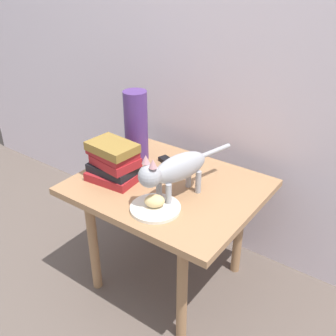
{
  "coord_description": "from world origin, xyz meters",
  "views": [
    {
      "loc": [
        0.86,
        -1.2,
        1.43
      ],
      "look_at": [
        0.0,
        0.0,
        0.62
      ],
      "focal_mm": 42.33,
      "sensor_mm": 36.0,
      "label": 1
    }
  ],
  "objects_px": {
    "plate": "(155,208)",
    "bread_roll": "(155,201)",
    "book_stack": "(113,162)",
    "tv_remote": "(171,163)",
    "side_table": "(168,198)",
    "cat": "(174,170)",
    "green_vase": "(136,126)"
  },
  "relations": [
    {
      "from": "book_stack",
      "to": "green_vase",
      "type": "relative_size",
      "value": 0.69
    },
    {
      "from": "book_stack",
      "to": "green_vase",
      "type": "height_order",
      "value": "green_vase"
    },
    {
      "from": "plate",
      "to": "bread_roll",
      "type": "xyz_separation_m",
      "value": [
        -0.0,
        0.0,
        0.03
      ]
    },
    {
      "from": "bread_roll",
      "to": "cat",
      "type": "xyz_separation_m",
      "value": [
        0.01,
        0.11,
        0.09
      ]
    },
    {
      "from": "plate",
      "to": "bread_roll",
      "type": "relative_size",
      "value": 2.49
    },
    {
      "from": "book_stack",
      "to": "tv_remote",
      "type": "xyz_separation_m",
      "value": [
        0.13,
        0.25,
        -0.08
      ]
    },
    {
      "from": "side_table",
      "to": "plate",
      "type": "xyz_separation_m",
      "value": [
        0.07,
        -0.19,
        0.08
      ]
    },
    {
      "from": "bread_roll",
      "to": "green_vase",
      "type": "height_order",
      "value": "green_vase"
    },
    {
      "from": "bread_roll",
      "to": "book_stack",
      "type": "bearing_deg",
      "value": 164.29
    },
    {
      "from": "green_vase",
      "to": "tv_remote",
      "type": "distance_m",
      "value": 0.24
    },
    {
      "from": "side_table",
      "to": "plate",
      "type": "height_order",
      "value": "plate"
    },
    {
      "from": "bread_roll",
      "to": "green_vase",
      "type": "relative_size",
      "value": 0.24
    },
    {
      "from": "cat",
      "to": "book_stack",
      "type": "relative_size",
      "value": 2.02
    },
    {
      "from": "bread_roll",
      "to": "cat",
      "type": "distance_m",
      "value": 0.15
    },
    {
      "from": "book_stack",
      "to": "bread_roll",
      "type": "bearing_deg",
      "value": -15.71
    },
    {
      "from": "side_table",
      "to": "tv_remote",
      "type": "height_order",
      "value": "tv_remote"
    },
    {
      "from": "plate",
      "to": "cat",
      "type": "xyz_separation_m",
      "value": [
        0.01,
        0.11,
        0.13
      ]
    },
    {
      "from": "side_table",
      "to": "tv_remote",
      "type": "bearing_deg",
      "value": 121.34
    },
    {
      "from": "side_table",
      "to": "green_vase",
      "type": "xyz_separation_m",
      "value": [
        -0.27,
        0.12,
        0.24
      ]
    },
    {
      "from": "green_vase",
      "to": "plate",
      "type": "bearing_deg",
      "value": -41.41
    },
    {
      "from": "book_stack",
      "to": "side_table",
      "type": "bearing_deg",
      "value": 25.9
    },
    {
      "from": "cat",
      "to": "green_vase",
      "type": "distance_m",
      "value": 0.4
    },
    {
      "from": "bread_roll",
      "to": "tv_remote",
      "type": "height_order",
      "value": "bread_roll"
    },
    {
      "from": "book_stack",
      "to": "tv_remote",
      "type": "distance_m",
      "value": 0.29
    },
    {
      "from": "green_vase",
      "to": "side_table",
      "type": "bearing_deg",
      "value": -23.23
    },
    {
      "from": "book_stack",
      "to": "tv_remote",
      "type": "relative_size",
      "value": 1.55
    },
    {
      "from": "plate",
      "to": "cat",
      "type": "distance_m",
      "value": 0.17
    },
    {
      "from": "plate",
      "to": "green_vase",
      "type": "bearing_deg",
      "value": 138.59
    },
    {
      "from": "bread_roll",
      "to": "green_vase",
      "type": "distance_m",
      "value": 0.47
    },
    {
      "from": "side_table",
      "to": "plate",
      "type": "distance_m",
      "value": 0.21
    },
    {
      "from": "side_table",
      "to": "plate",
      "type": "bearing_deg",
      "value": -68.58
    },
    {
      "from": "cat",
      "to": "green_vase",
      "type": "xyz_separation_m",
      "value": [
        -0.35,
        0.19,
        0.04
      ]
    }
  ]
}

